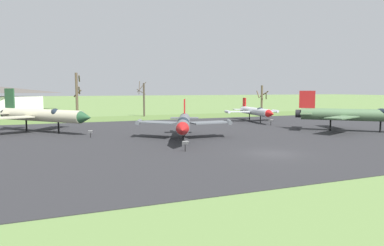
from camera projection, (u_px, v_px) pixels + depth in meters
The scene contains 13 objects.
ground_plane at pixel (273, 154), 30.04m from camera, with size 600.00×600.00×0.00m, color #607F42.
asphalt_apron at pixel (208, 135), 42.49m from camera, with size 73.45×45.03×0.05m, color #28282B.
grass_verge_strip at pixel (147, 118), 68.77m from camera, with size 133.45×12.00×0.06m, color #547235.
jet_fighter_front_left at pixel (184, 123), 38.03m from camera, with size 10.97×13.34×4.37m.
info_placard_front_left at pixel (185, 145), 30.96m from camera, with size 0.60×0.34×1.00m.
jet_fighter_front_right at pixel (256, 111), 59.47m from camera, with size 9.60×13.56×4.03m.
info_placard_front_right at pixel (271, 122), 53.69m from camera, with size 0.69×0.40×0.96m.
jet_fighter_rear_center at pixel (42, 115), 44.71m from camera, with size 12.54×13.59×5.70m.
info_placard_rear_center at pixel (90, 133), 40.07m from camera, with size 0.51×0.28×0.86m.
jet_fighter_rear_left at pixel (359, 115), 45.46m from camera, with size 14.07×13.55×5.39m.
bare_tree_left_of_center at pixel (77, 94), 70.35m from camera, with size 1.67×1.82×8.93m.
bare_tree_center at pixel (143, 98), 71.34m from camera, with size 2.28×2.75×7.30m.
bare_tree_right_of_center at pixel (262, 98), 86.54m from camera, with size 3.03×3.21×6.59m.
Camera 1 is at (-17.68, -24.80, 5.54)m, focal length 32.64 mm.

